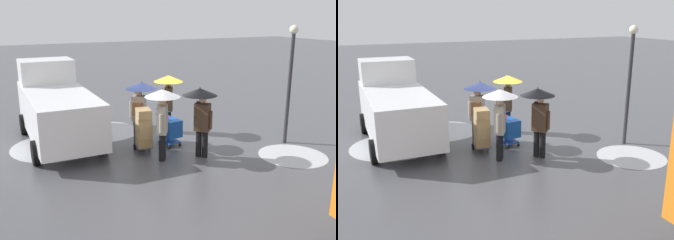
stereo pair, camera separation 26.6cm
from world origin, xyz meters
The scene contains 12 objects.
ground_plane centered at (0.00, 0.00, 0.00)m, with size 90.00×90.00×0.00m, color #4C4C51.
slush_patch_near_cluster centered at (-2.82, 2.91, 0.00)m, with size 2.07×2.07×0.01m, color silver.
slush_patch_under_van centered at (1.60, -2.07, 0.00)m, with size 2.55×2.55×0.01m, color silver.
slush_patch_mid_street centered at (3.49, -1.16, 0.00)m, with size 2.93×2.93×0.01m, color #ADAFB5.
cargo_van_parked_right centered at (3.30, -1.73, 1.18)m, with size 2.24×5.36×2.60m.
shopping_cart_vendor centered at (0.10, 0.32, 0.57)m, with size 0.64×0.88×1.04m.
hand_dolly_boxes centered at (1.13, 0.59, 0.77)m, with size 0.61×0.77×1.39m.
pedestrian_pink_side centered at (-0.25, 1.67, 1.58)m, with size 1.04×1.04×2.15m.
pedestrian_black_side centered at (0.96, -0.08, 1.57)m, with size 1.04×1.04×2.15m.
pedestrian_white_side centered at (-0.46, -0.90, 1.57)m, with size 1.04×1.04×2.15m.
pedestrian_far_side centered at (0.86, 1.36, 1.58)m, with size 1.04×1.04×2.15m.
street_lamp centered at (-3.48, 1.84, 2.37)m, with size 0.28×0.28×3.86m.
Camera 2 is at (5.27, 11.17, 4.22)m, focal length 40.97 mm.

